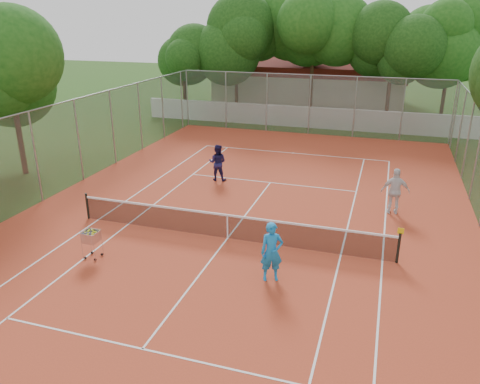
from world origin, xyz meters
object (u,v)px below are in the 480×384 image
(player_far_right, at_px, (395,191))
(clubhouse, at_px, (310,79))
(player_far_left, at_px, (218,163))
(ball_hopper, at_px, (92,244))
(tennis_net, at_px, (227,226))
(player_near, at_px, (272,252))

(player_far_right, bearing_deg, clubhouse, -79.70)
(player_far_left, distance_m, ball_hopper, 8.85)
(player_far_right, xyz_separation_m, ball_hopper, (-9.60, -7.05, -0.43))
(clubhouse, bearing_deg, player_far_right, -72.58)
(tennis_net, relative_size, ball_hopper, 11.18)
(tennis_net, relative_size, player_near, 6.26)
(player_far_left, bearing_deg, player_near, 115.06)
(player_near, xyz_separation_m, ball_hopper, (-6.06, -0.49, -0.42))
(player_near, bearing_deg, player_far_right, 38.15)
(player_near, bearing_deg, ball_hopper, 161.08)
(player_far_right, bearing_deg, tennis_net, 29.57)
(player_near, bearing_deg, clubhouse, 74.17)
(player_near, height_order, player_far_right, player_far_right)
(ball_hopper, bearing_deg, clubhouse, 85.13)
(clubhouse, relative_size, player_near, 8.64)
(player_far_right, bearing_deg, player_near, 54.53)
(player_far_left, bearing_deg, tennis_net, 108.27)
(tennis_net, relative_size, clubhouse, 0.72)
(player_near, distance_m, player_far_right, 7.46)
(tennis_net, xyz_separation_m, player_near, (2.21, -2.27, 0.46))
(player_far_right, height_order, ball_hopper, player_far_right)
(clubhouse, distance_m, player_far_left, 23.05)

